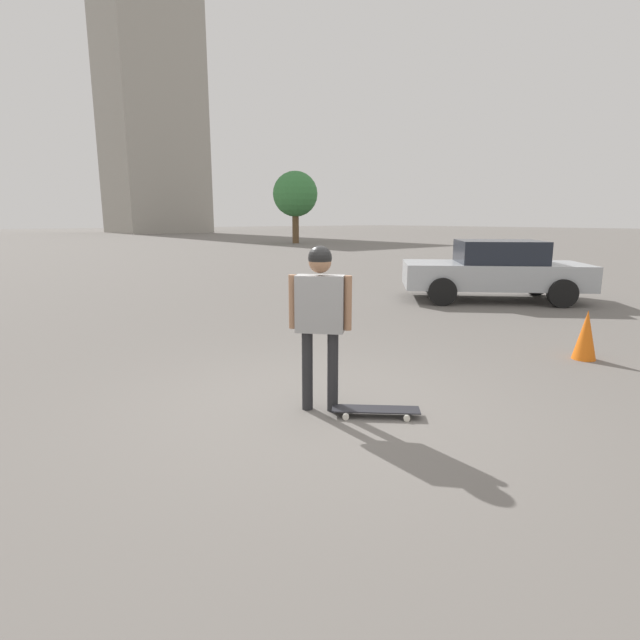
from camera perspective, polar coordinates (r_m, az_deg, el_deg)
The scene contains 7 objects.
ground_plane at distance 5.20m, azimuth 0.00°, elevation -10.20°, with size 220.00×220.00×0.00m, color slate.
person at distance 4.90m, azimuth 0.00°, elevation 1.47°, with size 0.48×0.47×1.67m.
skateboard at distance 5.05m, azimuth 6.38°, elevation -10.17°, with size 0.73×0.78×0.08m.
car_parked_near at distance 12.66m, azimuth 19.31°, elevation 5.45°, with size 4.23×4.29×1.42m.
building_block_distant at distance 77.38m, azimuth -18.85°, elevation 21.61°, with size 13.16×11.18×32.59m.
tree_distant at distance 40.64m, azimuth -2.84°, elevation 14.14°, with size 3.54×3.54×5.63m.
traffic_cone at distance 7.82m, azimuth 28.11°, elevation -1.52°, with size 0.31×0.31×0.69m.
Camera 1 is at (-3.81, 2.97, 1.92)m, focal length 28.00 mm.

